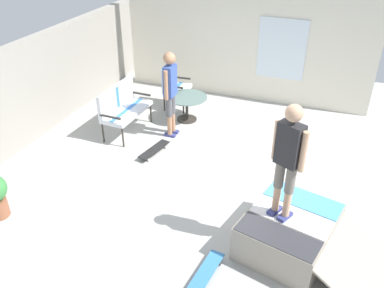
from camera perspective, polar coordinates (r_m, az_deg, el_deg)
The scene contains 11 objects.
ground_plane at distance 7.27m, azimuth 2.82°, elevation -5.65°, with size 12.00×12.00×0.10m, color #A8A8A3.
back_wall_cinderblock at distance 8.66m, azimuth -23.08°, elevation 6.15°, with size 9.00×0.20×2.00m.
house_facade at distance 10.06m, azimuth 7.49°, elevation 13.95°, with size 0.23×6.00×2.77m.
skate_ramp at distance 6.00m, azimuth 13.70°, elevation -11.93°, with size 1.73×2.11×0.56m.
patio_bench at distance 8.66m, azimuth -9.79°, elevation 5.44°, with size 1.27×0.60×1.02m.
patio_chair_near_house at distance 9.64m, azimuth -2.73°, elevation 8.56°, with size 0.66×0.60×1.02m.
patio_table at distance 9.08m, azimuth -0.72°, elevation 5.69°, with size 0.90×0.90×0.57m.
person_watching at distance 8.21m, azimuth -3.07°, elevation 7.84°, with size 0.48×0.24×1.80m.
person_skater at distance 5.24m, azimuth 13.32°, elevation -1.52°, with size 0.34×0.44×1.67m.
skateboard_by_bench at distance 8.00m, azimuth -5.31°, elevation -0.80°, with size 0.82×0.35×0.10m.
skateboard_spare at distance 5.60m, azimuth 1.93°, elevation -17.55°, with size 0.82×0.29×0.10m.
Camera 1 is at (-5.56, -1.77, 4.27)m, focal length 38.09 mm.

